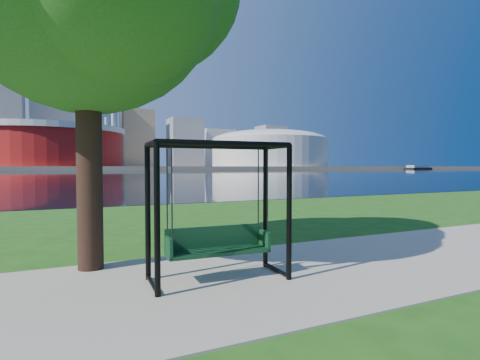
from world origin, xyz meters
TOP-DOWN VIEW (x-y plane):
  - ground at (0.00, 0.00)m, footprint 900.00×900.00m
  - path at (0.00, -0.50)m, footprint 120.00×4.00m
  - river at (0.00, 102.00)m, footprint 900.00×180.00m
  - far_bank at (0.00, 306.00)m, footprint 900.00×228.00m
  - stadium at (-10.00, 235.00)m, footprint 83.00×83.00m
  - arena at (135.00, 235.00)m, footprint 84.00×84.00m
  - skyline at (-4.27, 319.39)m, footprint 392.00×66.00m
  - swing at (-0.57, -0.36)m, footprint 2.22×1.05m
  - barge at (229.68, 183.86)m, footprint 28.52×13.05m

SIDE VIEW (x-z plane):
  - ground at x=0.00m, z-range 0.00..0.00m
  - river at x=0.00m, z-range 0.00..0.02m
  - path at x=0.00m, z-range 0.00..0.03m
  - far_bank at x=0.00m, z-range 0.00..2.00m
  - swing at x=-0.57m, z-range -0.04..2.19m
  - barge at x=229.68m, z-range -0.13..2.63m
  - stadium at x=-10.00m, z-range -1.77..30.23m
  - arena at x=135.00m, z-range 2.59..29.15m
  - skyline at x=-4.27m, z-range -12.36..84.14m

